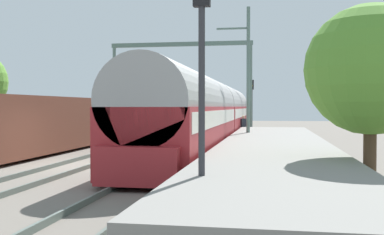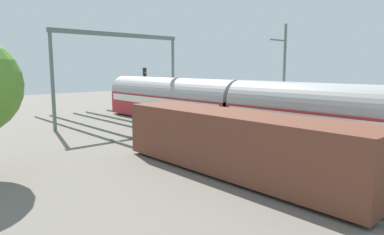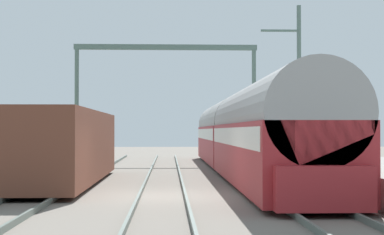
{
  "view_description": "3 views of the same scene",
  "coord_description": "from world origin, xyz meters",
  "px_view_note": "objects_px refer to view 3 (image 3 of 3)",
  "views": [
    {
      "loc": [
        7.58,
        -17.58,
        2.37
      ],
      "look_at": [
        3.92,
        3.98,
        1.85
      ],
      "focal_mm": 43.42,
      "sensor_mm": 36.0,
      "label": 1
    },
    {
      "loc": [
        -15.75,
        -5.53,
        4.9
      ],
      "look_at": [
        -0.6,
        11.26,
        1.61
      ],
      "focal_mm": 32.34,
      "sensor_mm": 36.0,
      "label": 2
    },
    {
      "loc": [
        0.19,
        -19.85,
        2.1
      ],
      "look_at": [
        1.96,
        26.81,
        3.09
      ],
      "focal_mm": 57.76,
      "sensor_mm": 36.0,
      "label": 3
    }
  ],
  "objects_px": {
    "catenary_gantry": "(166,78)",
    "freight_car": "(64,147)",
    "passenger_train": "(242,133)",
    "railway_signal_far": "(244,117)",
    "person_crossing": "(261,149)"
  },
  "relations": [
    {
      "from": "passenger_train",
      "to": "catenary_gantry",
      "type": "distance_m",
      "value": 11.46
    },
    {
      "from": "passenger_train",
      "to": "freight_car",
      "type": "bearing_deg",
      "value": -140.04
    },
    {
      "from": "passenger_train",
      "to": "railway_signal_far",
      "type": "distance_m",
      "value": 15.1
    },
    {
      "from": "freight_car",
      "to": "railway_signal_far",
      "type": "relative_size",
      "value": 2.68
    },
    {
      "from": "passenger_train",
      "to": "railway_signal_far",
      "type": "relative_size",
      "value": 6.76
    },
    {
      "from": "railway_signal_far",
      "to": "catenary_gantry",
      "type": "bearing_deg",
      "value": -140.59
    },
    {
      "from": "passenger_train",
      "to": "person_crossing",
      "type": "xyz_separation_m",
      "value": [
        1.71,
        5.14,
        -0.94
      ]
    },
    {
      "from": "catenary_gantry",
      "to": "freight_car",
      "type": "bearing_deg",
      "value": -103.2
    },
    {
      "from": "freight_car",
      "to": "person_crossing",
      "type": "bearing_deg",
      "value": 50.79
    },
    {
      "from": "passenger_train",
      "to": "freight_car",
      "type": "relative_size",
      "value": 2.53
    },
    {
      "from": "railway_signal_far",
      "to": "passenger_train",
      "type": "bearing_deg",
      "value": -97.32
    },
    {
      "from": "freight_car",
      "to": "railway_signal_far",
      "type": "height_order",
      "value": "railway_signal_far"
    },
    {
      "from": "railway_signal_far",
      "to": "catenary_gantry",
      "type": "distance_m",
      "value": 7.95
    },
    {
      "from": "freight_car",
      "to": "railway_signal_far",
      "type": "distance_m",
      "value": 23.66
    },
    {
      "from": "freight_car",
      "to": "catenary_gantry",
      "type": "xyz_separation_m",
      "value": [
        3.92,
        16.7,
        4.14
      ]
    }
  ]
}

